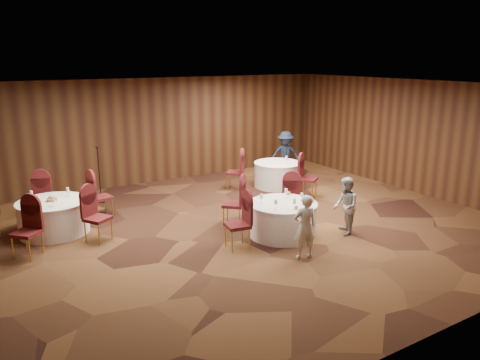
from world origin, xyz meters
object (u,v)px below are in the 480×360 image
table_left (54,217)px  mic_stand (100,186)px  table_main (283,219)px  table_right (277,174)px  woman_a (305,227)px  man_c (285,155)px  woman_b (346,206)px

table_left → mic_stand: size_ratio=1.01×
table_main → table_right: bearing=55.6°
mic_stand → table_right: bearing=-14.0°
table_main → mic_stand: 5.29m
table_right → woman_a: 5.20m
man_c → table_left: bearing=-138.1°
woman_b → table_left: bearing=-90.9°
woman_b → table_right: bearing=-163.3°
table_left → table_right: 6.52m
mic_stand → woman_b: bearing=-52.8°
table_main → woman_b: (1.22, -0.66, 0.27)m
table_left → table_main: bearing=-33.3°
table_left → table_right: (6.50, 0.50, 0.00)m
mic_stand → woman_a: (2.37, -5.72, 0.21)m
table_right → woman_b: bearing=-104.7°
table_right → mic_stand: mic_stand is taller
woman_a → table_left: bearing=-31.9°
table_right → man_c: man_c is taller
table_right → woman_a: size_ratio=1.10×
mic_stand → woman_a: bearing=-67.5°
table_main → table_left: (-4.25, 2.79, -0.00)m
table_left → man_c: 7.48m
table_right → woman_b: woman_b is taller
table_left → woman_b: (5.47, -3.45, 0.27)m
woman_a → woman_b: 1.66m
woman_a → woman_b: size_ratio=1.00×
table_right → mic_stand: (-4.98, 1.24, 0.06)m
mic_stand → woman_b: 6.53m
table_left → man_c: (7.37, 1.26, 0.38)m
table_left → mic_stand: bearing=48.9°
man_c → table_right: bearing=-106.6°
table_left → mic_stand: 2.31m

